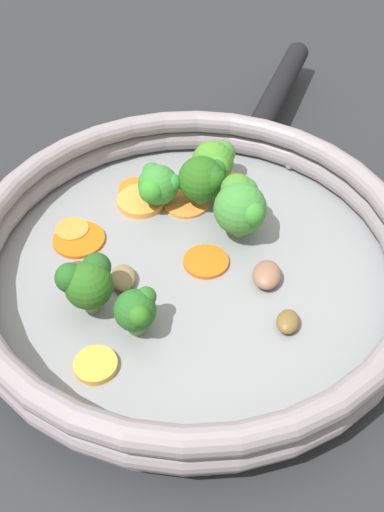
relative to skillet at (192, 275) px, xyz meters
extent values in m
plane|color=#242627|center=(0.00, 0.00, -0.01)|extent=(4.00, 4.00, 0.00)
cylinder|color=gray|center=(0.00, 0.00, 0.00)|extent=(0.36, 0.36, 0.02)
torus|color=gray|center=(0.00, 0.00, 0.02)|extent=(0.38, 0.38, 0.02)
torus|color=gray|center=(0.00, 0.00, 0.04)|extent=(0.38, 0.38, 0.02)
cylinder|color=black|center=(0.04, 0.28, 0.02)|extent=(0.05, 0.21, 0.03)
sphere|color=gray|center=(0.07, 0.16, 0.01)|extent=(0.01, 0.01, 0.01)
sphere|color=gray|center=(-0.02, 0.17, 0.01)|extent=(0.01, 0.01, 0.01)
cylinder|color=#F98D3E|center=(0.01, 0.12, 0.01)|extent=(0.04, 0.04, 0.00)
cylinder|color=#DC5D10|center=(-0.11, 0.01, 0.01)|extent=(0.06, 0.06, 0.00)
cylinder|color=orange|center=(-0.07, 0.07, 0.01)|extent=(0.07, 0.07, 0.01)
cylinder|color=#E55C13|center=(0.01, 0.01, 0.01)|extent=(0.05, 0.05, 0.00)
cylinder|color=orange|center=(-0.08, 0.09, 0.01)|extent=(0.04, 0.04, 0.01)
cylinder|color=orange|center=(-0.12, 0.02, 0.01)|extent=(0.04, 0.04, 0.00)
cylinder|color=gold|center=(-0.05, -0.11, 0.01)|extent=(0.04, 0.04, 0.01)
cylinder|color=orange|center=(-0.02, 0.08, 0.01)|extent=(0.05, 0.05, 0.00)
cylinder|color=#6E8A4D|center=(-0.07, -0.06, 0.02)|extent=(0.01, 0.01, 0.02)
sphere|color=#275A18|center=(-0.07, -0.06, 0.04)|extent=(0.04, 0.04, 0.04)
sphere|color=#1F541B|center=(-0.08, -0.06, 0.05)|extent=(0.02, 0.02, 0.02)
sphere|color=#1F501C|center=(-0.07, -0.05, 0.05)|extent=(0.02, 0.02, 0.02)
cylinder|color=#7F945C|center=(0.03, 0.05, 0.02)|extent=(0.01, 0.01, 0.02)
sphere|color=#377E31|center=(0.03, 0.05, 0.04)|extent=(0.05, 0.05, 0.05)
sphere|color=#35872E|center=(0.03, 0.07, 0.05)|extent=(0.03, 0.03, 0.03)
sphere|color=#3E7928|center=(0.03, 0.07, 0.05)|extent=(0.03, 0.03, 0.03)
sphere|color=#328128|center=(0.04, 0.04, 0.05)|extent=(0.02, 0.02, 0.02)
cylinder|color=#76A75E|center=(-0.01, 0.08, 0.02)|extent=(0.01, 0.01, 0.02)
sphere|color=#245915|center=(-0.01, 0.08, 0.04)|extent=(0.04, 0.04, 0.04)
sphere|color=#1F5319|center=(0.00, 0.08, 0.05)|extent=(0.02, 0.02, 0.02)
sphere|color=#245717|center=(0.00, 0.08, 0.04)|extent=(0.03, 0.03, 0.03)
sphere|color=#1E5E18|center=(0.00, 0.10, 0.04)|extent=(0.02, 0.02, 0.02)
cylinder|color=#6A9149|center=(-0.01, 0.12, 0.02)|extent=(0.01, 0.01, 0.02)
sphere|color=#3F8024|center=(-0.01, 0.12, 0.04)|extent=(0.04, 0.04, 0.04)
sphere|color=#3E8124|center=(0.00, 0.10, 0.04)|extent=(0.03, 0.03, 0.03)
sphere|color=#3A782E|center=(0.00, 0.13, 0.04)|extent=(0.03, 0.03, 0.03)
cylinder|color=#6D8F55|center=(-0.03, -0.07, 0.02)|extent=(0.01, 0.01, 0.01)
sphere|color=#225C1F|center=(-0.03, -0.07, 0.03)|extent=(0.03, 0.03, 0.03)
sphere|color=#2B641A|center=(-0.02, -0.08, 0.04)|extent=(0.02, 0.02, 0.02)
sphere|color=#275E1F|center=(-0.02, -0.06, 0.04)|extent=(0.02, 0.02, 0.02)
cylinder|color=#6A8A4E|center=(-0.05, 0.08, 0.02)|extent=(0.01, 0.01, 0.01)
sphere|color=#337C2E|center=(-0.05, 0.08, 0.03)|extent=(0.04, 0.04, 0.04)
sphere|color=#2C7C2D|center=(-0.04, 0.08, 0.04)|extent=(0.02, 0.02, 0.02)
sphere|color=#308424|center=(-0.05, 0.06, 0.04)|extent=(0.02, 0.02, 0.02)
sphere|color=#2E722A|center=(-0.06, 0.09, 0.04)|extent=(0.02, 0.02, 0.02)
ellipsoid|color=#875D45|center=(0.06, 0.00, 0.02)|extent=(0.03, 0.03, 0.01)
ellipsoid|color=olive|center=(-0.05, -0.03, 0.01)|extent=(0.03, 0.03, 0.01)
ellipsoid|color=brown|center=(0.09, -0.04, 0.01)|extent=(0.02, 0.02, 0.01)
ellipsoid|color=brown|center=(-0.09, -0.03, 0.01)|extent=(0.04, 0.04, 0.01)
camera|label=1|loc=(0.08, -0.34, 0.39)|focal=42.00mm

